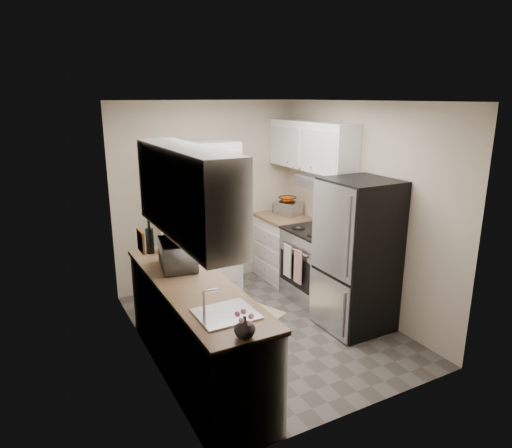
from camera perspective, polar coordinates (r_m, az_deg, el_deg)
name	(u,v)px	position (r m, az deg, el deg)	size (l,w,h in m)	color
ground	(265,328)	(5.32, 1.09, -12.88)	(3.20, 3.20, 0.00)	#56514C
room_shell	(264,188)	(4.75, 1.06, 4.51)	(2.64, 3.24, 2.52)	beige
pantry_cabinet	(203,219)	(5.99, -6.70, 0.61)	(0.90, 0.55, 2.00)	white
base_cabinet_left	(195,330)	(4.41, -7.64, -13.02)	(0.60, 2.30, 0.88)	white
countertop_left	(193,285)	(4.21, -7.87, -7.51)	(0.63, 2.33, 0.04)	#846647
base_cabinet_right	(285,249)	(6.55, 3.59, -3.09)	(0.60, 0.80, 0.88)	white
countertop_right	(285,218)	(6.42, 3.66, 0.80)	(0.63, 0.83, 0.04)	#846647
electric_range	(316,264)	(5.91, 7.55, -4.95)	(0.71, 0.78, 1.13)	#B7B7BC
refrigerator	(357,255)	(5.17, 12.54, -3.84)	(0.70, 0.72, 1.70)	#B7B7BC
microwave	(178,254)	(4.53, -9.70, -3.74)	(0.49, 0.33, 0.27)	silver
wine_bottle	(150,238)	(4.99, -13.15, -1.69)	(0.09, 0.09, 0.34)	black
flower_vase	(245,327)	(3.25, -1.42, -12.76)	(0.15, 0.15, 0.16)	beige
cutting_board	(166,240)	(5.00, -11.16, -2.03)	(0.02, 0.21, 0.26)	#398E31
toaster_oven	(288,208)	(6.47, 4.03, 1.95)	(0.26, 0.33, 0.19)	#B3B3B7
fruit_basket	(287,198)	(6.44, 3.95, 3.26)	(0.25, 0.25, 0.11)	#DF3D00
kitchen_mat	(251,311)	(5.68, -0.61, -10.88)	(0.47, 0.75, 0.01)	beige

